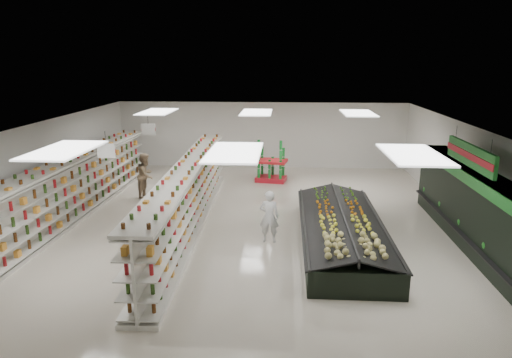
# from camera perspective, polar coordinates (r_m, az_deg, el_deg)

# --- Properties ---
(floor) EXTENTS (16.00, 16.00, 0.00)m
(floor) POSITION_cam_1_polar(r_m,az_deg,el_deg) (15.11, -0.91, -5.42)
(floor) COLOR beige
(floor) RESTS_ON ground
(ceiling) EXTENTS (14.00, 16.00, 0.02)m
(ceiling) POSITION_cam_1_polar(r_m,az_deg,el_deg) (14.33, -0.96, 6.68)
(ceiling) COLOR white
(ceiling) RESTS_ON wall_back
(wall_back) EXTENTS (14.00, 0.02, 3.20)m
(wall_back) POSITION_cam_1_polar(r_m,az_deg,el_deg) (22.46, 0.69, 5.51)
(wall_back) COLOR white
(wall_back) RESTS_ON floor
(wall_front) EXTENTS (14.00, 0.02, 3.20)m
(wall_front) POSITION_cam_1_polar(r_m,az_deg,el_deg) (7.22, -6.16, -15.40)
(wall_front) COLOR white
(wall_front) RESTS_ON floor
(wall_left) EXTENTS (0.02, 16.00, 3.20)m
(wall_left) POSITION_cam_1_polar(r_m,az_deg,el_deg) (16.71, -25.61, 0.80)
(wall_left) COLOR white
(wall_left) RESTS_ON floor
(wall_right) EXTENTS (0.02, 16.00, 3.20)m
(wall_right) POSITION_cam_1_polar(r_m,az_deg,el_deg) (15.73, 25.41, 0.02)
(wall_right) COLOR white
(wall_right) RESTS_ON floor
(produce_wall_case) EXTENTS (0.93, 8.00, 2.20)m
(produce_wall_case) POSITION_cam_1_polar(r_m,az_deg,el_deg) (14.31, 25.65, -2.86)
(produce_wall_case) COLOR black
(produce_wall_case) RESTS_ON floor
(aisle_sign_near) EXTENTS (0.52, 0.06, 0.75)m
(aisle_sign_near) POSITION_cam_1_polar(r_m,az_deg,el_deg) (13.34, -18.20, 3.38)
(aisle_sign_near) COLOR white
(aisle_sign_near) RESTS_ON ceiling
(aisle_sign_far) EXTENTS (0.52, 0.06, 0.75)m
(aisle_sign_far) POSITION_cam_1_polar(r_m,az_deg,el_deg) (17.06, -13.30, 6.07)
(aisle_sign_far) COLOR white
(aisle_sign_far) RESTS_ON ceiling
(hortifruti_banner) EXTENTS (0.12, 3.20, 0.95)m
(hortifruti_banner) POSITION_cam_1_polar(r_m,az_deg,el_deg) (13.87, 25.20, 2.70)
(hortifruti_banner) COLOR #217C29
(hortifruti_banner) RESTS_ON ceiling
(gondola_left) EXTENTS (1.16, 11.68, 2.02)m
(gondola_left) POSITION_cam_1_polar(r_m,az_deg,el_deg) (16.64, -21.74, -1.24)
(gondola_left) COLOR silver
(gondola_left) RESTS_ON floor
(gondola_center) EXTENTS (1.16, 11.63, 2.01)m
(gondola_center) POSITION_cam_1_polar(r_m,az_deg,el_deg) (14.56, -8.41, -2.53)
(gondola_center) COLOR silver
(gondola_center) RESTS_ON floor
(produce_island) EXTENTS (2.39, 6.55, 0.98)m
(produce_island) POSITION_cam_1_polar(r_m,az_deg,el_deg) (13.51, 10.64, -6.17)
(produce_island) COLOR black
(produce_island) RESTS_ON floor
(soda_endcap) EXTENTS (1.48, 1.14, 1.71)m
(soda_endcap) POSITION_cam_1_polar(r_m,az_deg,el_deg) (19.91, 1.91, 2.04)
(soda_endcap) COLOR red
(soda_endcap) RESTS_ON floor
(shopper_main) EXTENTS (0.60, 0.42, 1.57)m
(shopper_main) POSITION_cam_1_polar(r_m,az_deg,el_deg) (13.30, 1.66, -4.71)
(shopper_main) COLOR silver
(shopper_main) RESTS_ON floor
(shopper_background) EXTENTS (0.64, 0.91, 1.73)m
(shopper_background) POSITION_cam_1_polar(r_m,az_deg,el_deg) (18.12, -13.60, 0.46)
(shopper_background) COLOR #9E8461
(shopper_background) RESTS_ON floor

